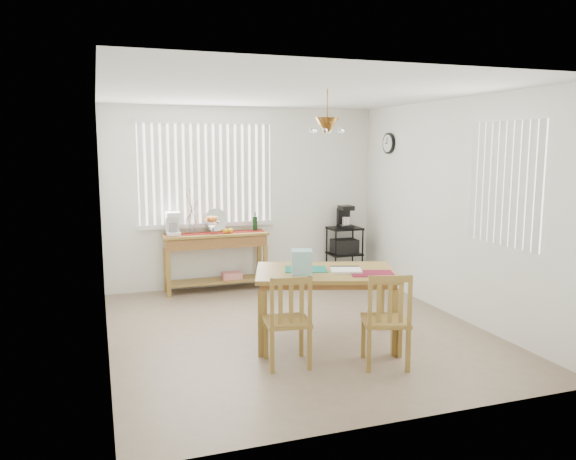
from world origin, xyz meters
name	(u,v)px	position (x,y,z in m)	size (l,w,h in m)	color
ground	(295,330)	(0.00, 0.00, -0.01)	(4.00, 4.50, 0.01)	gray
room_shell	(295,179)	(0.00, 0.02, 1.69)	(4.20, 4.70, 2.70)	white
sideboard	(216,247)	(-0.47, 2.02, 0.62)	(1.47, 0.41, 0.83)	olive
sideboard_items	(198,225)	(-0.73, 2.04, 0.96)	(1.39, 0.35, 0.63)	maroon
wire_cart	(344,248)	(1.51, 2.00, 0.49)	(0.48, 0.38, 0.82)	black
cart_items	(345,217)	(1.51, 2.01, 0.97)	(0.19, 0.23, 0.34)	black
dining_table	(326,279)	(0.17, -0.46, 0.68)	(1.64, 1.31, 0.77)	olive
table_items	(313,264)	(0.00, -0.54, 0.86)	(1.07, 0.82, 0.24)	#147163
chair_left	(288,321)	(-0.42, -0.96, 0.43)	(0.46, 0.46, 0.88)	olive
chair_right	(386,321)	(0.44, -1.26, 0.44)	(0.53, 0.53, 0.90)	olive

